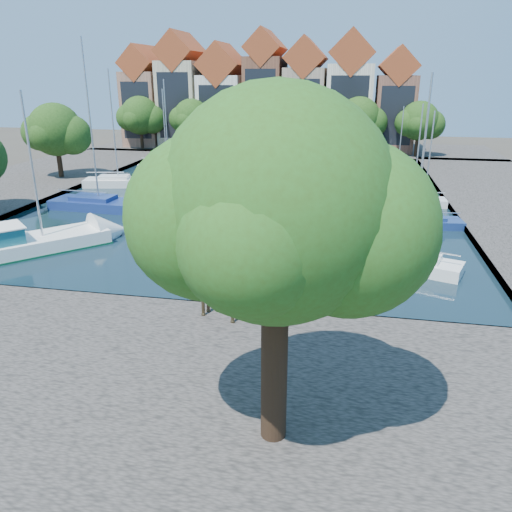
# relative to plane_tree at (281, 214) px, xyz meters

# --- Properties ---
(ground) EXTENTS (160.00, 160.00, 0.00)m
(ground) POSITION_rel_plane_tree_xyz_m (-7.62, 9.01, -7.67)
(ground) COLOR #38332B
(ground) RESTS_ON ground
(water_basin) EXTENTS (38.00, 50.00, 0.08)m
(water_basin) POSITION_rel_plane_tree_xyz_m (-7.62, 33.01, -7.63)
(water_basin) COLOR black
(water_basin) RESTS_ON ground
(near_quay) EXTENTS (50.00, 14.00, 0.50)m
(near_quay) POSITION_rel_plane_tree_xyz_m (-7.62, 2.01, -7.42)
(near_quay) COLOR #544E49
(near_quay) RESTS_ON ground
(far_quay) EXTENTS (60.00, 16.00, 0.50)m
(far_quay) POSITION_rel_plane_tree_xyz_m (-7.62, 65.01, -7.42)
(far_quay) COLOR #544E49
(far_quay) RESTS_ON ground
(left_quay) EXTENTS (14.00, 52.00, 0.50)m
(left_quay) POSITION_rel_plane_tree_xyz_m (-32.62, 33.01, -7.42)
(left_quay) COLOR #544E49
(left_quay) RESTS_ON ground
(plane_tree) EXTENTS (8.32, 6.40, 10.62)m
(plane_tree) POSITION_rel_plane_tree_xyz_m (0.00, 0.00, 0.00)
(plane_tree) COLOR #332114
(plane_tree) RESTS_ON near_quay
(townhouse_west_end) EXTENTS (5.44, 9.18, 14.93)m
(townhouse_west_end) POSITION_rel_plane_tree_xyz_m (-30.62, 64.99, -0.31)
(townhouse_west_end) COLOR #996A53
(townhouse_west_end) RESTS_ON far_quay
(townhouse_west_mid) EXTENTS (5.94, 9.18, 16.79)m
(townhouse_west_mid) POSITION_rel_plane_tree_xyz_m (-24.62, 64.99, 0.56)
(townhouse_west_mid) COLOR #BFB492
(townhouse_west_mid) RESTS_ON far_quay
(townhouse_west_inner) EXTENTS (6.43, 9.18, 15.15)m
(townhouse_west_inner) POSITION_rel_plane_tree_xyz_m (-18.12, 64.99, -0.32)
(townhouse_west_inner) COLOR white
(townhouse_west_inner) RESTS_ON far_quay
(townhouse_center) EXTENTS (5.44, 9.18, 16.93)m
(townhouse_center) POSITION_rel_plane_tree_xyz_m (-11.62, 64.99, 0.69)
(townhouse_center) COLOR brown
(townhouse_center) RESTS_ON far_quay
(townhouse_east_inner) EXTENTS (5.94, 9.18, 15.79)m
(townhouse_east_inner) POSITION_rel_plane_tree_xyz_m (-5.62, 64.99, 0.06)
(townhouse_east_inner) COLOR tan
(townhouse_east_inner) RESTS_ON far_quay
(townhouse_east_mid) EXTENTS (6.43, 9.18, 16.65)m
(townhouse_east_mid) POSITION_rel_plane_tree_xyz_m (0.88, 64.99, 0.43)
(townhouse_east_mid) COLOR beige
(townhouse_east_mid) RESTS_ON far_quay
(townhouse_east_end) EXTENTS (5.44, 9.18, 14.43)m
(townhouse_east_end) POSITION_rel_plane_tree_xyz_m (7.38, 64.99, -0.56)
(townhouse_east_end) COLOR brown
(townhouse_east_end) RESTS_ON far_quay
(far_tree_far_west) EXTENTS (7.28, 5.60, 7.68)m
(far_tree_far_west) POSITION_rel_plane_tree_xyz_m (-29.51, 59.50, -2.49)
(far_tree_far_west) COLOR #332114
(far_tree_far_west) RESTS_ON far_quay
(far_tree_west) EXTENTS (6.76, 5.20, 7.36)m
(far_tree_west) POSITION_rel_plane_tree_xyz_m (-21.52, 59.50, -2.60)
(far_tree_west) COLOR #332114
(far_tree_west) RESTS_ON far_quay
(far_tree_mid_west) EXTENTS (7.80, 6.00, 8.00)m
(far_tree_mid_west) POSITION_rel_plane_tree_xyz_m (-13.51, 59.50, -2.38)
(far_tree_mid_west) COLOR #332114
(far_tree_mid_west) RESTS_ON far_quay
(far_tree_mid_east) EXTENTS (7.02, 5.40, 7.52)m
(far_tree_mid_east) POSITION_rel_plane_tree_xyz_m (-5.52, 59.50, -2.54)
(far_tree_mid_east) COLOR #332114
(far_tree_mid_east) RESTS_ON far_quay
(far_tree_east) EXTENTS (7.54, 5.80, 7.84)m
(far_tree_east) POSITION_rel_plane_tree_xyz_m (2.49, 59.50, -2.43)
(far_tree_east) COLOR #332114
(far_tree_east) RESTS_ON far_quay
(far_tree_far_east) EXTENTS (6.76, 5.20, 7.36)m
(far_tree_far_east) POSITION_rel_plane_tree_xyz_m (10.48, 59.50, -2.60)
(far_tree_far_east) COLOR #332114
(far_tree_far_east) RESTS_ON far_quay
(side_tree_left_far) EXTENTS (7.28, 5.60, 7.88)m
(side_tree_left_far) POSITION_rel_plane_tree_xyz_m (-29.51, 37.00, -2.29)
(side_tree_left_far) COLOR #332114
(side_tree_left_far) RESTS_ON left_quay
(giraffe_statue) EXTENTS (3.44, 1.32, 4.99)m
(giraffe_statue) POSITION_rel_plane_tree_xyz_m (-4.02, 7.58, -4.72)
(giraffe_statue) COLOR #382E1C
(giraffe_statue) RESTS_ON near_quay
(motorsailer) EXTENTS (9.55, 10.07, 10.21)m
(motorsailer) POSITION_rel_plane_tree_xyz_m (-19.26, 14.51, -6.81)
(motorsailer) COLOR white
(motorsailer) RESTS_ON water_basin
(sailboat_left_b) EXTENTS (8.51, 3.40, 13.88)m
(sailboat_left_b) POSITION_rel_plane_tree_xyz_m (-19.62, 26.33, -6.97)
(sailboat_left_b) COLOR navy
(sailboat_left_b) RESTS_ON water_basin
(sailboat_left_c) EXTENTS (7.28, 3.84, 11.61)m
(sailboat_left_c) POSITION_rel_plane_tree_xyz_m (-22.14, 35.47, -6.98)
(sailboat_left_c) COLOR silver
(sailboat_left_c) RESTS_ON water_basin
(sailboat_left_d) EXTENTS (6.68, 4.21, 10.56)m
(sailboat_left_d) POSITION_rel_plane_tree_xyz_m (-19.62, 43.73, -6.99)
(sailboat_left_d) COLOR silver
(sailboat_left_d) RESTS_ON water_basin
(sailboat_left_e) EXTENTS (6.83, 2.69, 9.46)m
(sailboat_left_e) POSITION_rel_plane_tree_xyz_m (-20.49, 45.41, -7.03)
(sailboat_left_e) COLOR white
(sailboat_left_e) RESTS_ON water_basin
(sailboat_right_a) EXTENTS (6.17, 3.89, 11.19)m
(sailboat_right_a) POSITION_rel_plane_tree_xyz_m (5.66, 16.52, -7.00)
(sailboat_right_a) COLOR white
(sailboat_right_a) RESTS_ON water_basin
(sailboat_right_b) EXTENTS (6.24, 2.87, 8.63)m
(sailboat_right_b) POSITION_rel_plane_tree_xyz_m (7.38, 25.95, -7.13)
(sailboat_right_b) COLOR navy
(sailboat_right_b) RESTS_ON water_basin
(sailboat_right_c) EXTENTS (5.76, 2.09, 8.77)m
(sailboat_right_c) POSITION_rel_plane_tree_xyz_m (7.38, 32.89, -7.09)
(sailboat_right_c) COLOR silver
(sailboat_right_c) RESTS_ON water_basin
(sailboat_right_d) EXTENTS (4.40, 2.75, 7.55)m
(sailboat_right_d) POSITION_rel_plane_tree_xyz_m (7.38, 50.24, -7.10)
(sailboat_right_d) COLOR white
(sailboat_right_d) RESTS_ON water_basin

